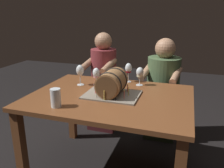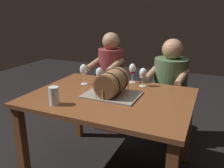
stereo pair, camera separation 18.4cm
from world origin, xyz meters
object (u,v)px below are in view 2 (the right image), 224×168
object	(u,v)px
beer_pint	(54,97)
person_seated_right	(169,94)
barrel_cake	(112,84)
dining_table	(110,107)
wine_glass_rose	(99,73)
wine_glass_white	(143,74)
wine_glass_empty	(84,70)
wine_glass_red	(133,69)
person_seated_left	(111,87)

from	to	relation	value
beer_pint	person_seated_right	world-z (taller)	person_seated_right
barrel_cake	dining_table	bearing A→B (deg)	-158.96
beer_pint	barrel_cake	bearing A→B (deg)	48.36
barrel_cake	wine_glass_rose	bearing A→B (deg)	135.82
wine_glass_white	wine_glass_rose	xyz separation A→B (m)	(-0.39, -0.12, -0.01)
wine_glass_empty	wine_glass_red	size ratio (longest dim) A/B	1.03
wine_glass_white	person_seated_right	bearing A→B (deg)	68.34
barrel_cake	person_seated_left	bearing A→B (deg)	114.85
barrel_cake	person_seated_right	size ratio (longest dim) A/B	0.39
person_seated_left	wine_glass_white	bearing A→B (deg)	-40.17
dining_table	beer_pint	xyz separation A→B (m)	(-0.30, -0.35, 0.17)
barrel_cake	wine_glass_empty	xyz separation A→B (m)	(-0.38, 0.18, 0.04)
barrel_cake	wine_glass_white	size ratio (longest dim) A/B	2.58
person_seated_left	barrel_cake	bearing A→B (deg)	-65.15
dining_table	person_seated_left	bearing A→B (deg)	113.86
barrel_cake	wine_glass_white	bearing A→B (deg)	65.13
wine_glass_empty	wine_glass_white	distance (m)	0.56
barrel_cake	wine_glass_empty	distance (m)	0.42
wine_glass_empty	wine_glass_white	bearing A→B (deg)	17.30
barrel_cake	wine_glass_rose	distance (m)	0.32
wine_glass_red	beer_pint	size ratio (longest dim) A/B	1.37
beer_pint	person_seated_right	distance (m)	1.35
wine_glass_empty	person_seated_left	xyz separation A→B (m)	(0.01, 0.61, -0.35)
person_seated_left	person_seated_right	size ratio (longest dim) A/B	1.03
wine_glass_rose	person_seated_left	distance (m)	0.67
wine_glass_empty	wine_glass_red	world-z (taller)	wine_glass_empty
barrel_cake	beer_pint	distance (m)	0.48
wine_glass_empty	wine_glass_white	size ratio (longest dim) A/B	1.12
dining_table	wine_glass_red	xyz separation A→B (m)	(0.05, 0.42, 0.24)
dining_table	wine_glass_red	distance (m)	0.49
wine_glass_white	barrel_cake	bearing A→B (deg)	-114.87
wine_glass_white	wine_glass_red	world-z (taller)	wine_glass_red
wine_glass_rose	beer_pint	bearing A→B (deg)	-98.48
wine_glass_white	wine_glass_rose	world-z (taller)	wine_glass_white
barrel_cake	wine_glass_rose	world-z (taller)	barrel_cake
wine_glass_red	beer_pint	bearing A→B (deg)	-114.21
wine_glass_red	person_seated_right	distance (m)	0.59
wine_glass_empty	wine_glass_red	xyz separation A→B (m)	(0.41, 0.24, -0.01)
wine_glass_rose	wine_glass_red	xyz separation A→B (m)	(0.26, 0.20, 0.02)
dining_table	barrel_cake	world-z (taller)	barrel_cake
dining_table	wine_glass_red	size ratio (longest dim) A/B	7.00
dining_table	wine_glass_rose	xyz separation A→B (m)	(-0.22, 0.23, 0.22)
person_seated_left	wine_glass_rose	bearing A→B (deg)	-76.42
wine_glass_rose	wine_glass_red	bearing A→B (deg)	36.78
dining_table	beer_pint	world-z (taller)	beer_pint
dining_table	wine_glass_empty	world-z (taller)	wine_glass_empty
wine_glass_rose	dining_table	bearing A→B (deg)	-46.68
dining_table	wine_glass_rose	world-z (taller)	wine_glass_rose
dining_table	wine_glass_white	size ratio (longest dim) A/B	7.61
wine_glass_rose	person_seated_right	size ratio (longest dim) A/B	0.15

